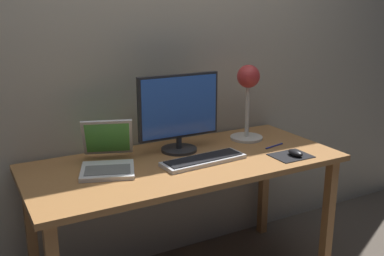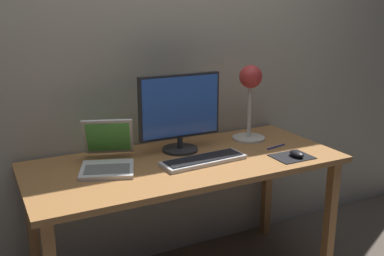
# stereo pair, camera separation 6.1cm
# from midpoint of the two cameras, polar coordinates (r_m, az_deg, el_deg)

# --- Properties ---
(back_wall) EXTENTS (4.80, 0.06, 2.60)m
(back_wall) POSITION_cam_midpoint_polar(r_m,az_deg,el_deg) (2.51, -5.95, 10.83)
(back_wall) COLOR #B2A893
(back_wall) RESTS_ON ground
(desk) EXTENTS (1.60, 0.70, 0.74)m
(desk) POSITION_cam_midpoint_polar(r_m,az_deg,el_deg) (2.30, -1.62, -5.99)
(desk) COLOR #A8703D
(desk) RESTS_ON ground
(monitor) EXTENTS (0.46, 0.19, 0.42)m
(monitor) POSITION_cam_midpoint_polar(r_m,az_deg,el_deg) (2.34, -2.45, 2.23)
(monitor) COLOR #28282B
(monitor) RESTS_ON desk
(keyboard_main) EXTENTS (0.45, 0.17, 0.03)m
(keyboard_main) POSITION_cam_midpoint_polar(r_m,az_deg,el_deg) (2.23, 0.72, -4.12)
(keyboard_main) COLOR silver
(keyboard_main) RESTS_ON desk
(laptop) EXTENTS (0.35, 0.42, 0.22)m
(laptop) POSITION_cam_midpoint_polar(r_m,az_deg,el_deg) (2.20, -11.59, -3.34)
(laptop) COLOR silver
(laptop) RESTS_ON desk
(desk_lamp) EXTENTS (0.19, 0.19, 0.44)m
(desk_lamp) POSITION_cam_midpoint_polar(r_m,az_deg,el_deg) (2.56, 6.53, 4.93)
(desk_lamp) COLOR beige
(desk_lamp) RESTS_ON desk
(mousepad) EXTENTS (0.20, 0.16, 0.00)m
(mousepad) POSITION_cam_midpoint_polar(r_m,az_deg,el_deg) (2.37, 11.86, -3.51)
(mousepad) COLOR black
(mousepad) RESTS_ON desk
(mouse) EXTENTS (0.06, 0.10, 0.03)m
(mouse) POSITION_cam_midpoint_polar(r_m,az_deg,el_deg) (2.37, 12.45, -3.13)
(mouse) COLOR black
(mouse) RESTS_ON mousepad
(pen) EXTENTS (0.14, 0.04, 0.01)m
(pen) POSITION_cam_midpoint_polar(r_m,az_deg,el_deg) (2.51, 9.84, -2.29)
(pen) COLOR #2633A5
(pen) RESTS_ON desk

